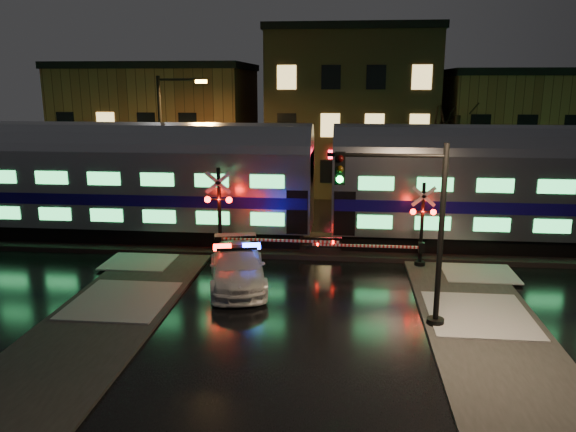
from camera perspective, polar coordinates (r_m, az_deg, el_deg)
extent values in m
plane|color=black|center=(23.41, 1.34, -6.71)|extent=(120.00, 120.00, 0.00)
cube|color=black|center=(28.11, 2.17, -2.99)|extent=(90.00, 4.20, 0.24)
cube|color=#2D2D2D|center=(19.62, -19.89, -11.48)|extent=(4.00, 20.00, 0.12)
cube|color=#2D2D2D|center=(18.44, 20.86, -13.22)|extent=(4.00, 20.00, 0.12)
cube|color=brown|center=(46.46, -12.73, 8.70)|extent=(14.00, 10.00, 9.00)
cube|color=brown|center=(44.48, 6.37, 10.36)|extent=(12.00, 11.00, 11.50)
cube|color=brown|center=(46.04, 22.87, 7.63)|extent=(12.00, 10.00, 8.50)
cube|color=black|center=(31.28, -21.09, -1.22)|extent=(24.00, 2.40, 0.80)
cube|color=#B7BAC1|center=(30.82, -21.45, 2.93)|extent=(25.00, 3.05, 3.80)
cube|color=#120A78|center=(30.88, -21.39, 2.20)|extent=(24.75, 3.09, 0.55)
cube|color=#3ADF6A|center=(29.69, -22.61, 0.18)|extent=(21.00, 0.05, 0.62)
cube|color=#3ADF6A|center=(29.36, -22.92, 3.61)|extent=(21.00, 0.05, 0.62)
cylinder|color=#B7BAC1|center=(30.58, -21.72, 6.06)|extent=(25.00, 3.05, 3.05)
imported|color=white|center=(22.87, -5.17, -5.19)|extent=(3.32, 5.72, 1.56)
cube|color=black|center=(22.63, -5.21, -3.22)|extent=(1.67, 0.77, 0.10)
cube|color=#FF0C05|center=(22.61, -6.69, -3.17)|extent=(0.78, 0.51, 0.18)
cube|color=#1426FF|center=(22.64, -3.73, -3.08)|extent=(0.78, 0.51, 0.18)
cylinder|color=black|center=(25.79, 13.23, -4.81)|extent=(0.48, 0.48, 0.29)
cylinder|color=black|center=(25.31, 13.44, -0.99)|extent=(0.15, 0.15, 3.84)
sphere|color=#FF0C05|center=(24.92, 12.59, 0.43)|extent=(0.25, 0.25, 0.25)
sphere|color=#FF0C05|center=(25.04, 14.55, 0.38)|extent=(0.25, 0.25, 0.25)
cube|color=white|center=(25.10, 7.95, -3.02)|extent=(4.80, 0.10, 0.10)
cube|color=black|center=(25.30, 13.40, -3.13)|extent=(0.25, 0.30, 0.45)
cylinder|color=black|center=(26.18, -6.84, -4.23)|extent=(0.54, 0.54, 0.33)
cylinder|color=black|center=(25.65, -6.96, 0.06)|extent=(0.17, 0.17, 4.35)
sphere|color=#FF0C05|center=(25.42, -8.18, 1.67)|extent=(0.28, 0.28, 0.28)
sphere|color=#FF0C05|center=(25.21, -6.01, 1.63)|extent=(0.28, 0.28, 0.28)
cube|color=white|center=(25.21, -0.97, -2.50)|extent=(5.44, 0.10, 0.10)
cube|color=black|center=(25.67, -7.02, -2.31)|extent=(0.25, 0.30, 0.45)
cylinder|color=black|center=(19.89, 14.73, -10.44)|extent=(0.58, 0.58, 0.31)
cylinder|color=black|center=(18.92, 15.25, -2.23)|extent=(0.19, 0.19, 6.21)
cylinder|color=black|center=(18.17, 9.94, 6.09)|extent=(3.73, 0.12, 0.12)
cube|color=black|center=(18.04, 5.30, 4.85)|extent=(0.33, 0.29, 1.04)
sphere|color=#0CFF3F|center=(17.93, 5.27, 3.73)|extent=(0.23, 0.23, 0.23)
cylinder|color=black|center=(32.85, -12.70, 6.37)|extent=(0.21, 0.21, 8.42)
cylinder|color=black|center=(32.24, -10.88, 13.46)|extent=(2.53, 0.13, 0.13)
cube|color=#FFA426|center=(31.94, -8.83, 13.35)|extent=(0.58, 0.29, 0.19)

